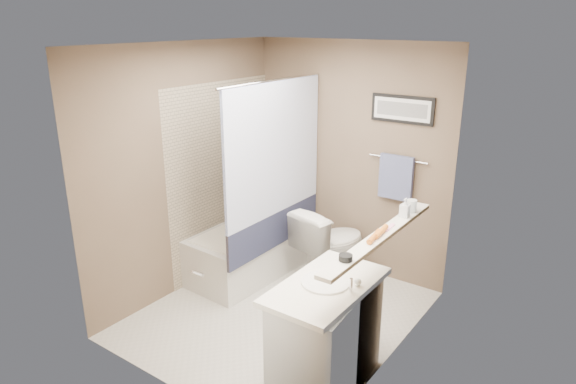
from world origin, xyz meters
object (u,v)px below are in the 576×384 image
Objects in this scene: hair_brush_front at (374,236)px; toilet at (331,245)px; bathtub at (254,248)px; glass_jar at (412,206)px; soap_bottle at (405,208)px; hair_brush_back at (381,231)px; vanity at (326,338)px; candle_bowl_near at (346,258)px.

toilet is at bearing 132.09° from hair_brush_front.
bathtub is at bearing 30.54° from toilet.
glass_jar is 0.66× the size of soap_bottle.
soap_bottle reaches higher than hair_brush_back.
toilet is 8.16× the size of glass_jar.
glass_jar reaches higher than hair_brush_back.
toilet is 0.91× the size of vanity.
candle_bowl_near is 0.59× the size of soap_bottle.
candle_bowl_near is 0.41× the size of hair_brush_front.
bathtub is 15.00× the size of glass_jar.
hair_brush_front is (0.98, -1.09, 0.73)m from toilet.
vanity is (0.80, -1.39, -0.01)m from toilet.
toilet is 3.71× the size of hair_brush_back.
hair_brush_front is at bearing 90.00° from candle_bowl_near.
vanity is at bearing -113.93° from hair_brush_back.
hair_brush_front is 2.20× the size of glass_jar.
soap_bottle is at bearing -90.00° from glass_jar.
hair_brush_back is 0.56m from glass_jar.
hair_brush_front is 1.00× the size of hair_brush_back.
candle_bowl_near reaches higher than toilet.
glass_jar is (1.79, -0.16, 0.92)m from bathtub.
glass_jar is at bearing 90.00° from soap_bottle.
toilet is 1.64m from hair_brush_front.
toilet is 5.36× the size of soap_bottle.
hair_brush_front is (0.19, 0.31, 0.74)m from vanity.
candle_bowl_near reaches higher than bathtub.
hair_brush_back is 0.42m from soap_bottle.
hair_brush_front reaches higher than toilet.
candle_bowl_near is at bearing -33.16° from vanity.
bathtub is 6.82× the size of hair_brush_back.
candle_bowl_near is (0.98, -1.49, 0.73)m from toilet.
bathtub is at bearing 174.82° from glass_jar.
vanity is 0.82m from hair_brush_front.
hair_brush_front reaches higher than candle_bowl_near.
hair_brush_back is 2.20× the size of glass_jar.
candle_bowl_near reaches higher than vanity.
hair_brush_back is at bearing -90.00° from glass_jar.
soap_bottle is (1.79, -0.30, 0.94)m from bathtub.
hair_brush_back is at bearing -19.09° from bathtub.
candle_bowl_near is (1.79, -1.23, 0.89)m from bathtub.
glass_jar is at bearing 90.00° from hair_brush_back.
vanity is 5.90× the size of soap_bottle.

